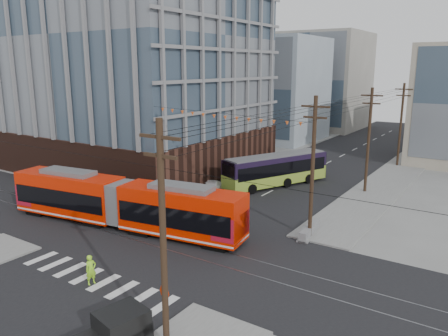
# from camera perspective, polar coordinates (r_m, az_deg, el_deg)

# --- Properties ---
(ground) EXTENTS (160.00, 160.00, 0.00)m
(ground) POSITION_cam_1_polar(r_m,az_deg,el_deg) (31.22, -12.19, -11.92)
(ground) COLOR slate
(office_building) EXTENTS (30.00, 25.00, 28.60)m
(office_building) POSITION_cam_1_polar(r_m,az_deg,el_deg) (60.18, -11.97, 14.03)
(office_building) COLOR #381E16
(office_building) RESTS_ON ground
(bg_bldg_nw_near) EXTENTS (18.00, 16.00, 18.00)m
(bg_bldg_nw_near) POSITION_cam_1_polar(r_m,az_deg,el_deg) (80.87, 5.81, 10.18)
(bg_bldg_nw_near) COLOR #8C99A5
(bg_bldg_nw_near) RESTS_ON ground
(bg_bldg_nw_far) EXTENTS (16.00, 18.00, 20.00)m
(bg_bldg_nw_far) POSITION_cam_1_polar(r_m,az_deg,el_deg) (97.85, 12.99, 11.00)
(bg_bldg_nw_far) COLOR gray
(bg_bldg_nw_far) RESTS_ON ground
(utility_pole_near) EXTENTS (0.30, 0.30, 11.00)m
(utility_pole_near) POSITION_cam_1_polar(r_m,az_deg,el_deg) (19.63, -7.94, -9.66)
(utility_pole_near) COLOR black
(utility_pole_near) RESTS_ON ground
(utility_pole_far) EXTENTS (0.30, 0.30, 11.00)m
(utility_pole_far) POSITION_cam_1_polar(r_m,az_deg,el_deg) (76.81, 24.39, 6.31)
(utility_pole_far) COLOR black
(utility_pole_far) RESTS_ON ground
(streetcar) EXTENTS (21.66, 6.08, 4.13)m
(streetcar) POSITION_cam_1_polar(r_m,az_deg,el_deg) (37.09, -13.15, -4.48)
(streetcar) COLOR red
(streetcar) RESTS_ON ground
(city_bus) EXTENTS (7.74, 12.78, 3.62)m
(city_bus) POSITION_cam_1_polar(r_m,az_deg,el_deg) (49.08, 6.80, -0.23)
(city_bus) COLOR black
(city_bus) RESTS_ON ground
(parked_car_silver) EXTENTS (3.43, 5.20, 1.62)m
(parked_car_silver) POSITION_cam_1_polar(r_m,az_deg,el_deg) (43.59, -4.13, -3.24)
(parked_car_silver) COLOR beige
(parked_car_silver) RESTS_ON ground
(parked_car_white) EXTENTS (3.62, 4.94, 1.33)m
(parked_car_white) POSITION_cam_1_polar(r_m,az_deg,el_deg) (46.34, -1.50, -2.40)
(parked_car_white) COLOR silver
(parked_car_white) RESTS_ON ground
(parked_car_grey) EXTENTS (3.23, 4.81, 1.23)m
(parked_car_grey) POSITION_cam_1_polar(r_m,az_deg,el_deg) (52.62, 2.54, -0.57)
(parked_car_grey) COLOR slate
(parked_car_grey) RESTS_ON ground
(pedestrian) EXTENTS (0.59, 0.77, 1.88)m
(pedestrian) POSITION_cam_1_polar(r_m,az_deg,el_deg) (28.57, -16.99, -12.60)
(pedestrian) COLOR #A9FE2A
(pedestrian) RESTS_ON ground
(stop_sign) EXTENTS (0.86, 0.86, 2.40)m
(stop_sign) POSITION_cam_1_polar(r_m,az_deg,el_deg) (23.06, -7.70, -17.96)
(stop_sign) COLOR #BE2200
(stop_sign) RESTS_ON ground
(jersey_barrier) EXTENTS (1.26, 3.97, 0.78)m
(jersey_barrier) POSITION_cam_1_polar(r_m,az_deg,el_deg) (35.64, 11.11, -7.96)
(jersey_barrier) COLOR slate
(jersey_barrier) RESTS_ON ground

